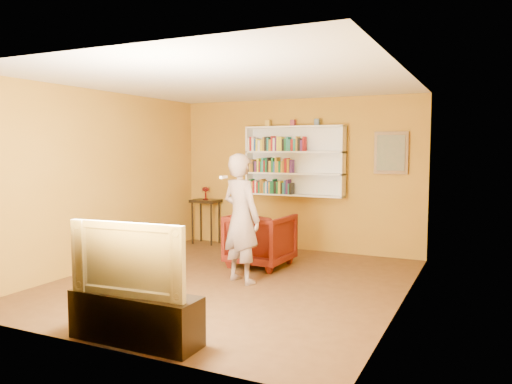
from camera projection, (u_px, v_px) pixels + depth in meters
room_shell at (232, 208)px, 6.73m from camera, size 5.30×5.80×2.88m
bookshelf at (296, 161)px, 8.85m from camera, size 1.80×0.29×1.23m
books_row_lower at (271, 187)px, 8.98m from camera, size 0.85×0.19×0.26m
books_row_middle at (271, 166)px, 8.94m from camera, size 0.86×0.19×0.27m
books_row_upper at (276, 145)px, 8.87m from camera, size 1.07×0.19×0.27m
ornament_left at (268, 123)px, 8.95m from camera, size 0.08×0.08×0.11m
ornament_centre at (293, 123)px, 8.75m from camera, size 0.08×0.08×0.11m
ornament_right at (317, 122)px, 8.56m from camera, size 0.08×0.08×0.11m
framed_painting at (391, 153)px, 8.17m from camera, size 0.55×0.05×0.70m
console_table at (206, 207)px, 9.54m from camera, size 0.52×0.40×0.85m
ruby_lustre at (206, 190)px, 9.51m from camera, size 0.15×0.15×0.25m
armchair at (261, 239)px, 7.74m from camera, size 0.93×0.96×0.83m
person at (241, 218)px, 6.75m from camera, size 0.75×0.62×1.76m
game_remote at (224, 177)px, 6.47m from camera, size 0.04×0.15×0.04m
tv_cabinet at (136, 318)px, 4.70m from camera, size 1.31×0.39×0.47m
television at (134, 257)px, 4.65m from camera, size 1.20×0.24×0.69m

